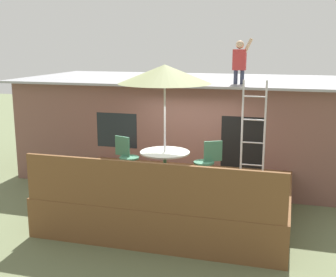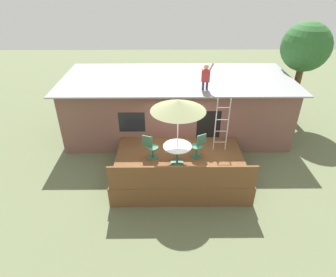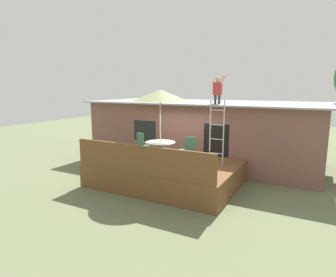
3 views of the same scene
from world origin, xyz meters
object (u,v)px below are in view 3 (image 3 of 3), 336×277
(patio_chair_left, at_px, (142,146))
(step_ladder, at_px, (217,132))
(patio_table, at_px, (160,147))
(patio_chair_right, at_px, (187,150))
(patio_umbrella, at_px, (160,95))
(person_figure, at_px, (218,88))

(patio_chair_left, bearing_deg, step_ladder, 31.31)
(patio_table, xyz_separation_m, step_ladder, (1.72, 0.89, 0.51))
(step_ladder, bearing_deg, patio_chair_right, -153.42)
(patio_table, distance_m, patio_chair_left, 1.07)
(patio_table, height_order, step_ladder, step_ladder)
(patio_umbrella, distance_m, person_figure, 2.71)
(step_ladder, xyz_separation_m, patio_chair_right, (-0.91, -0.45, -0.64))
(patio_table, height_order, patio_chair_left, patio_chair_left)
(person_figure, xyz_separation_m, patio_chair_left, (-2.20, -2.04, -2.12))
(patio_chair_right, bearing_deg, person_figure, -129.39)
(patio_table, relative_size, person_figure, 0.94)
(patio_table, xyz_separation_m, patio_umbrella, (-0.00, 0.00, 1.76))
(patio_table, xyz_separation_m, person_figure, (1.21, 2.41, 1.99))
(patio_table, distance_m, person_figure, 3.35)
(patio_table, relative_size, patio_chair_right, 1.13)
(patio_chair_right, bearing_deg, step_ladder, 178.45)
(patio_umbrella, xyz_separation_m, step_ladder, (1.72, 0.89, -1.25))
(patio_umbrella, bearing_deg, patio_chair_left, 159.46)
(step_ladder, bearing_deg, patio_chair_left, -169.22)
(patio_table, bearing_deg, patio_umbrella, 180.00)
(person_figure, bearing_deg, step_ladder, -71.29)
(patio_chair_right, bearing_deg, patio_umbrella, 0.00)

